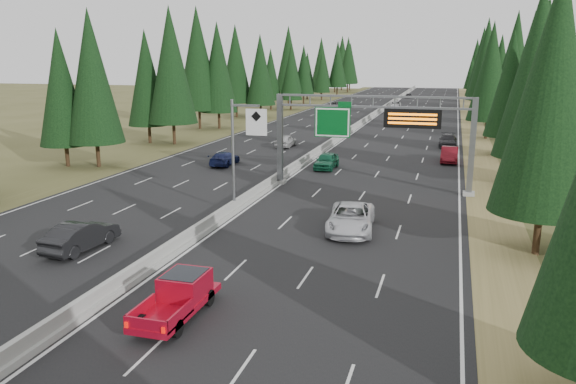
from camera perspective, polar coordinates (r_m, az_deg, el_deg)
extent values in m
cube|color=black|center=(92.87, 7.25, 6.64)|extent=(32.00, 260.00, 0.08)
cube|color=olive|center=(91.77, 18.35, 5.98)|extent=(3.60, 260.00, 0.06)
cube|color=#474721|center=(97.27, -3.22, 7.02)|extent=(3.60, 260.00, 0.06)
cube|color=gray|center=(92.85, 7.26, 6.75)|extent=(0.70, 260.00, 0.30)
cube|color=gray|center=(92.80, 7.27, 7.00)|extent=(0.30, 260.00, 0.60)
cube|color=slate|center=(48.71, -0.82, 5.36)|extent=(0.45, 0.45, 7.80)
cube|color=gray|center=(49.37, -0.80, 1.05)|extent=(0.90, 0.90, 0.30)
cube|color=slate|center=(46.61, 18.20, 4.33)|extent=(0.45, 0.45, 7.80)
cube|color=gray|center=(47.30, 17.87, -0.16)|extent=(0.90, 0.90, 0.30)
cube|color=slate|center=(46.61, 8.65, 9.57)|extent=(15.85, 0.35, 0.16)
cube|color=slate|center=(46.67, 8.62, 8.55)|extent=(15.85, 0.35, 0.16)
cube|color=#054C19|center=(47.11, 4.54, 7.07)|extent=(3.00, 0.10, 2.50)
cube|color=silver|center=(47.05, 4.52, 7.06)|extent=(2.85, 0.02, 2.35)
cube|color=#054C19|center=(46.77, 5.79, 8.85)|extent=(1.10, 0.10, 0.45)
cube|color=black|center=(46.12, 12.53, 7.29)|extent=(4.50, 0.40, 1.50)
cube|color=orange|center=(45.87, 12.53, 7.70)|extent=(3.80, 0.02, 0.18)
cube|color=orange|center=(45.90, 12.51, 7.26)|extent=(3.80, 0.02, 0.18)
cube|color=orange|center=(45.94, 12.49, 6.83)|extent=(3.80, 0.02, 0.18)
cylinder|color=slate|center=(39.49, -5.60, 3.56)|extent=(0.20, 0.20, 8.00)
cube|color=gray|center=(40.34, -5.47, -1.91)|extent=(0.50, 0.50, 0.20)
cube|color=slate|center=(38.68, -4.33, 8.76)|extent=(2.00, 0.15, 0.15)
cube|color=silver|center=(38.40, -3.23, 7.09)|extent=(1.50, 0.06, 1.80)
cylinder|color=black|center=(34.44, 24.00, -3.85)|extent=(0.40, 0.40, 2.52)
cone|color=black|center=(33.14, 25.29, 9.29)|extent=(5.67, 5.67, 13.23)
cylinder|color=black|center=(52.05, 23.09, 1.87)|extent=(0.40, 0.40, 2.71)
cone|color=black|center=(51.20, 23.97, 11.19)|extent=(6.10, 6.10, 14.22)
cylinder|color=black|center=(52.34, 27.15, 1.52)|extent=(0.40, 0.40, 2.71)
cylinder|color=black|center=(68.60, 21.17, 4.39)|extent=(0.40, 0.40, 2.24)
cone|color=black|center=(67.97, 21.67, 10.21)|extent=(5.03, 5.03, 11.75)
cylinder|color=black|center=(65.58, 23.78, 3.99)|extent=(0.40, 0.40, 2.71)
cone|color=black|center=(64.91, 24.49, 11.36)|extent=(6.09, 6.09, 14.21)
cylinder|color=black|center=(82.32, 19.48, 5.99)|extent=(0.40, 0.40, 2.52)
cone|color=black|center=(81.79, 19.92, 11.46)|extent=(5.68, 5.68, 13.25)
cylinder|color=black|center=(85.25, 22.88, 6.00)|extent=(0.40, 0.40, 2.73)
cone|color=black|center=(84.74, 23.41, 11.72)|extent=(6.15, 6.15, 14.34)
cylinder|color=black|center=(100.10, 19.60, 7.04)|extent=(0.40, 0.40, 2.11)
cone|color=black|center=(99.68, 19.89, 10.80)|extent=(4.74, 4.74, 11.05)
cylinder|color=black|center=(99.76, 21.58, 7.10)|extent=(0.40, 0.40, 2.94)
cone|color=black|center=(99.32, 22.05, 12.36)|extent=(6.60, 6.60, 15.41)
cylinder|color=black|center=(116.89, 19.14, 8.09)|extent=(0.40, 0.40, 2.96)
cone|color=black|center=(116.52, 19.50, 12.61)|extent=(6.66, 6.66, 15.53)
cylinder|color=black|center=(117.89, 21.31, 7.78)|extent=(0.40, 0.40, 2.23)
cone|color=black|center=(117.53, 21.60, 11.15)|extent=(5.01, 5.01, 11.70)
cylinder|color=black|center=(131.60, 18.82, 8.59)|extent=(0.40, 0.40, 2.80)
cone|color=black|center=(131.26, 19.11, 12.40)|extent=(6.31, 6.31, 14.72)
cylinder|color=black|center=(134.64, 20.47, 8.51)|extent=(0.40, 0.40, 2.58)
cone|color=black|center=(134.32, 20.75, 11.93)|extent=(5.80, 5.80, 13.53)
cylinder|color=black|center=(148.89, 18.95, 8.87)|extent=(0.40, 0.40, 1.83)
cone|color=black|center=(148.62, 19.11, 11.06)|extent=(4.11, 4.11, 9.60)
cylinder|color=black|center=(149.09, 20.53, 8.88)|extent=(0.40, 0.40, 2.46)
cone|color=black|center=(148.80, 20.77, 11.82)|extent=(5.54, 5.54, 12.92)
cylinder|color=black|center=(167.98, 18.73, 9.39)|extent=(0.40, 0.40, 2.21)
cone|color=black|center=(167.73, 18.91, 11.74)|extent=(4.98, 4.98, 11.61)
cylinder|color=black|center=(165.55, 19.80, 9.32)|extent=(0.40, 0.40, 2.59)
cone|color=black|center=(165.28, 20.03, 12.12)|extent=(5.84, 5.84, 13.62)
cylinder|color=black|center=(182.15, 18.02, 9.64)|extent=(0.40, 0.40, 1.89)
cone|color=black|center=(181.93, 18.15, 11.49)|extent=(4.25, 4.25, 9.91)
cylinder|color=black|center=(182.99, 19.74, 9.69)|extent=(0.40, 0.40, 2.88)
cone|color=black|center=(182.75, 19.96, 12.50)|extent=(6.48, 6.48, 15.11)
cylinder|color=black|center=(198.78, 18.39, 10.01)|extent=(0.40, 0.40, 2.77)
cone|color=black|center=(198.56, 18.57, 12.49)|extent=(6.23, 6.23, 14.53)
cylinder|color=black|center=(198.49, 19.41, 9.92)|extent=(0.40, 0.40, 2.72)
cone|color=black|center=(198.27, 19.61, 12.36)|extent=(6.11, 6.11, 14.27)
cylinder|color=black|center=(60.47, -18.73, 3.61)|extent=(0.40, 0.40, 2.51)
cone|color=black|center=(59.74, -19.30, 11.03)|extent=(5.64, 5.64, 13.16)
cylinder|color=black|center=(61.89, -21.52, 3.46)|extent=(0.40, 0.40, 2.21)
cone|color=black|center=(61.19, -22.07, 9.83)|extent=(4.97, 4.97, 11.60)
cylinder|color=black|center=(74.06, -11.49, 5.83)|extent=(0.40, 0.40, 2.76)
cone|color=black|center=(73.47, -11.81, 12.52)|extent=(6.22, 6.22, 14.51)
cylinder|color=black|center=(76.16, -13.88, 5.74)|extent=(0.40, 0.40, 2.32)
cone|color=black|center=(75.59, -14.19, 11.20)|extent=(5.22, 5.22, 12.19)
cylinder|color=black|center=(90.08, -7.01, 7.25)|extent=(0.40, 0.40, 2.62)
cone|color=black|center=(89.59, -7.16, 12.47)|extent=(5.90, 5.90, 13.77)
cylinder|color=black|center=(90.26, -8.96, 7.32)|extent=(0.40, 0.40, 2.99)
cone|color=black|center=(89.78, -9.18, 13.25)|extent=(6.72, 6.72, 15.68)
cylinder|color=black|center=(105.62, -2.78, 8.18)|extent=(0.40, 0.40, 2.44)
cone|color=black|center=(105.21, -2.83, 12.31)|extent=(5.49, 5.49, 12.81)
cylinder|color=black|center=(107.59, -5.24, 8.31)|extent=(0.40, 0.40, 2.73)
cone|color=black|center=(107.18, -5.34, 12.85)|extent=(6.13, 6.13, 14.31)
cylinder|color=black|center=(122.63, 0.29, 8.85)|extent=(0.40, 0.40, 2.18)
cone|color=black|center=(122.28, 0.30, 12.03)|extent=(4.90, 4.90, 11.44)
cylinder|color=black|center=(123.51, -1.75, 8.86)|extent=(0.40, 0.40, 2.09)
cone|color=black|center=(123.17, -1.77, 11.88)|extent=(4.70, 4.70, 10.96)
cylinder|color=black|center=(139.31, 1.59, 9.41)|extent=(0.40, 0.40, 2.26)
cone|color=black|center=(139.00, 1.60, 12.31)|extent=(5.09, 5.09, 11.88)
cylinder|color=black|center=(136.87, 0.04, 9.48)|extent=(0.40, 0.40, 2.94)
cone|color=black|center=(136.55, 0.04, 13.34)|extent=(6.62, 6.62, 15.46)
cylinder|color=black|center=(152.63, 3.43, 9.69)|extent=(0.40, 0.40, 2.01)
cone|color=black|center=(152.36, 3.46, 12.04)|extent=(4.52, 4.52, 10.54)
cylinder|color=black|center=(155.68, 1.96, 9.78)|extent=(0.40, 0.40, 2.01)
cone|color=black|center=(155.42, 1.98, 12.09)|extent=(4.52, 4.52, 10.55)
cylinder|color=black|center=(170.82, 5.01, 10.14)|extent=(0.40, 0.40, 2.56)
cone|color=black|center=(170.57, 5.06, 12.82)|extent=(5.75, 5.75, 13.42)
cylinder|color=black|center=(168.76, 3.35, 10.16)|extent=(0.40, 0.40, 2.70)
cone|color=black|center=(168.50, 3.39, 13.03)|extent=(6.08, 6.08, 14.19)
cylinder|color=black|center=(187.52, 6.06, 10.45)|extent=(0.40, 0.40, 2.85)
cone|color=black|center=(187.29, 6.12, 13.17)|extent=(6.40, 6.40, 14.94)
cylinder|color=black|center=(188.17, 4.77, 10.33)|extent=(0.40, 0.40, 1.85)
cone|color=black|center=(187.96, 4.80, 12.09)|extent=(4.16, 4.16, 9.70)
cylinder|color=black|center=(201.43, 6.27, 10.60)|extent=(0.40, 0.40, 2.59)
cone|color=black|center=(201.22, 6.33, 12.90)|extent=(5.82, 5.82, 13.58)
cylinder|color=black|center=(201.44, 5.45, 10.68)|extent=(0.40, 0.40, 2.99)
cone|color=black|center=(201.23, 5.51, 13.34)|extent=(6.72, 6.72, 15.68)
imported|color=silver|center=(35.85, 6.41, -2.65)|extent=(3.39, 6.33, 1.69)
cylinder|color=black|center=(23.82, -14.72, -12.77)|extent=(0.28, 0.74, 0.74)
cylinder|color=black|center=(23.10, -11.27, -13.44)|extent=(0.28, 0.74, 0.74)
cylinder|color=black|center=(26.22, -11.26, -10.07)|extent=(0.28, 0.74, 0.74)
cylinder|color=black|center=(25.57, -8.07, -10.57)|extent=(0.28, 0.74, 0.74)
cube|color=#A40A1F|center=(24.63, -11.23, -11.31)|extent=(1.85, 5.19, 0.28)
cube|color=#A40A1F|center=(25.05, -10.41, -9.22)|extent=(1.76, 2.04, 1.02)
cube|color=black|center=(24.94, -10.44, -8.63)|extent=(1.58, 1.76, 0.51)
cube|color=#A40A1F|center=(23.81, -14.75, -11.55)|extent=(0.09, 2.23, 0.56)
cube|color=#A40A1F|center=(23.00, -10.90, -12.25)|extent=(0.09, 2.23, 0.56)
cube|color=#A40A1F|center=(22.53, -14.26, -13.01)|extent=(1.85, 0.09, 0.56)
imported|color=#145B3C|center=(56.12, 3.93, 3.20)|extent=(1.94, 4.72, 1.60)
imported|color=maroon|center=(61.91, 16.09, 3.67)|extent=(1.78, 4.94, 1.62)
imported|color=black|center=(72.92, 15.94, 5.04)|extent=(2.15, 5.24, 1.52)
imported|color=#BBBBBB|center=(128.21, 10.85, 8.70)|extent=(2.97, 5.64, 1.51)
imported|color=black|center=(161.69, 12.12, 9.54)|extent=(1.79, 4.06, 1.36)
imported|color=black|center=(34.33, -20.28, -4.18)|extent=(2.12, 5.13, 1.65)
imported|color=#161E4D|center=(58.17, -6.48, 3.40)|extent=(2.07, 4.86, 1.40)
imported|color=#B9B9B9|center=(69.89, -0.23, 5.23)|extent=(1.91, 4.65, 1.58)
imported|color=black|center=(127.40, 4.90, 8.82)|extent=(2.46, 4.94, 1.34)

